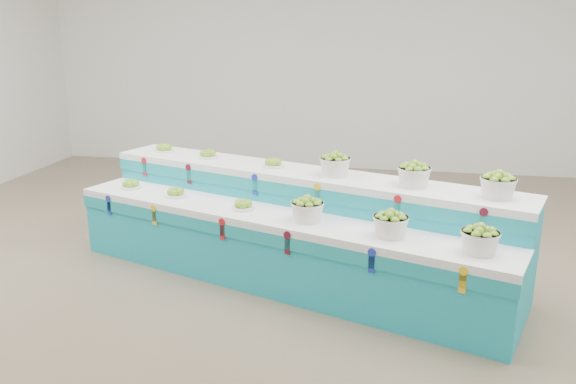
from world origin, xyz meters
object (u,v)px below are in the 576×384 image
Objects in this scene: basket_lower_left at (307,209)px; basket_upper_right at (498,185)px; plate_upper_mid at (208,154)px; display_stand at (288,227)px.

basket_upper_right is at bearing 0.80° from basket_lower_left.
basket_lower_left is 1.66m from plate_upper_mid.
basket_upper_right is (1.61, 0.02, 0.30)m from basket_lower_left.
basket_lower_left is (0.25, -0.38, 0.32)m from display_stand.
display_stand is at bearing 123.09° from basket_lower_left.
basket_upper_right is at bearing 8.46° from display_stand.
plate_upper_mid reaches higher than basket_lower_left.
basket_upper_right is at bearing -19.46° from plate_upper_mid.
plate_upper_mid reaches higher than display_stand.
display_stand is 15.07× the size of basket_lower_left.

